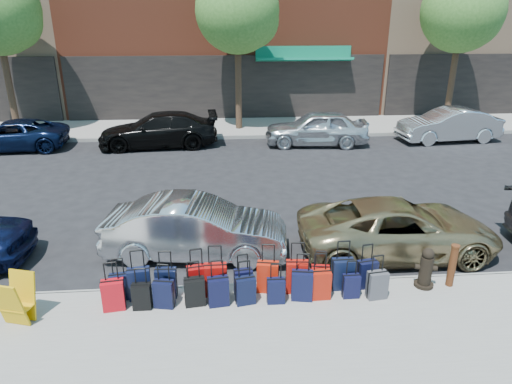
{
  "coord_description": "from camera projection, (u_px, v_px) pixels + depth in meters",
  "views": [
    {
      "loc": [
        -0.4,
        -12.54,
        5.29
      ],
      "look_at": [
        0.47,
        -1.5,
        1.01
      ],
      "focal_mm": 32.0,
      "sensor_mm": 36.0,
      "label": 1
    }
  ],
  "objects": [
    {
      "name": "ground",
      "position": [
        236.0,
        206.0,
        13.59
      ],
      "size": [
        120.0,
        120.0,
        0.0
      ],
      "primitive_type": "plane",
      "color": "black",
      "rests_on": "ground"
    },
    {
      "name": "sidewalk_near",
      "position": [
        251.0,
        354.0,
        7.52
      ],
      "size": [
        60.0,
        4.0,
        0.15
      ],
      "primitive_type": "cube",
      "color": "gray",
      "rests_on": "ground"
    },
    {
      "name": "sidewalk_far",
      "position": [
        229.0,
        127.0,
        22.87
      ],
      "size": [
        60.0,
        4.0,
        0.15
      ],
      "primitive_type": "cube",
      "color": "gray",
      "rests_on": "ground"
    },
    {
      "name": "curb_near",
      "position": [
        245.0,
        287.0,
        9.4
      ],
      "size": [
        60.0,
        0.08,
        0.15
      ],
      "primitive_type": "cube",
      "color": "gray",
      "rests_on": "ground"
    },
    {
      "name": "curb_far",
      "position": [
        230.0,
        137.0,
        20.99
      ],
      "size": [
        60.0,
        0.08,
        0.15
      ],
      "primitive_type": "cube",
      "color": "gray",
      "rests_on": "ground"
    },
    {
      "name": "tree_center",
      "position": [
        241.0,
        13.0,
        20.52
      ],
      "size": [
        3.8,
        3.8,
        7.27
      ],
      "color": "black",
      "rests_on": "sidewalk_far"
    },
    {
      "name": "tree_right",
      "position": [
        465.0,
        13.0,
        21.29
      ],
      "size": [
        3.8,
        3.8,
        7.27
      ],
      "color": "black",
      "rests_on": "sidewalk_far"
    },
    {
      "name": "suitcase_front_0",
      "position": [
        120.0,
        286.0,
        8.79
      ],
      "size": [
        0.38,
        0.24,
        0.86
      ],
      "rotation": [
        0.0,
        0.0,
        0.14
      ],
      "color": "black",
      "rests_on": "sidewalk_near"
    },
    {
      "name": "suitcase_front_1",
      "position": [
        139.0,
        283.0,
        8.8
      ],
      "size": [
        0.45,
        0.29,
        1.02
      ],
      "rotation": [
        0.0,
        0.0,
        0.14
      ],
      "color": "black",
      "rests_on": "sidewalk_near"
    },
    {
      "name": "suitcase_front_2",
      "position": [
        166.0,
        283.0,
        8.85
      ],
      "size": [
        0.41,
        0.23,
        0.97
      ],
      "rotation": [
        0.0,
        0.0,
        -0.03
      ],
      "color": "black",
      "rests_on": "sidewalk_near"
    },
    {
      "name": "suitcase_front_3",
      "position": [
        198.0,
        280.0,
        8.94
      ],
      "size": [
        0.44,
        0.29,
        0.97
      ],
      "rotation": [
        0.0,
        0.0,
        0.19
      ],
      "color": "#950909",
      "rests_on": "sidewalk_near"
    },
    {
      "name": "suitcase_front_4",
      "position": [
        216.0,
        280.0,
        8.91
      ],
      "size": [
        0.43,
        0.24,
        1.05
      ],
      "rotation": [
        0.0,
        0.0,
        0.0
      ],
      "color": "#9F0D0A",
      "rests_on": "sidewalk_near"
    },
    {
      "name": "suitcase_front_5",
      "position": [
        243.0,
        282.0,
        8.95
      ],
      "size": [
        0.38,
        0.24,
        0.86
      ],
      "rotation": [
        0.0,
        0.0,
        0.14
      ],
      "color": "black",
      "rests_on": "sidewalk_near"
    },
    {
      "name": "suitcase_front_6",
      "position": [
        268.0,
        277.0,
        9.03
      ],
      "size": [
        0.45,
        0.3,
        1.01
      ],
      "rotation": [
        0.0,
        0.0,
        -0.19
      ],
      "color": "#B51E0B",
      "rests_on": "sidewalk_near"
    },
    {
      "name": "suitcase_front_7",
      "position": [
        297.0,
        277.0,
        9.01
      ],
      "size": [
        0.46,
        0.28,
        1.06
      ],
      "rotation": [
        0.0,
        0.0,
        -0.09
      ],
      "color": "#A9120A",
      "rests_on": "sidewalk_near"
    },
    {
      "name": "suitcase_front_8",
      "position": [
        320.0,
        278.0,
        9.07
      ],
      "size": [
        0.38,
        0.25,
        0.86
      ],
      "rotation": [
        0.0,
        0.0,
        -0.16
      ],
      "color": "#A70A0A",
      "rests_on": "sidewalk_near"
    },
    {
      "name": "suitcase_front_9",
      "position": [
        343.0,
        274.0,
        9.12
      ],
      "size": [
        0.43,
        0.24,
        1.03
      ],
      "rotation": [
        0.0,
        0.0,
        0.01
      ],
      "color": "black",
      "rests_on": "sidewalk_near"
    },
    {
      "name": "suitcase_front_10",
      "position": [
        367.0,
        274.0,
        9.18
      ],
      "size": [
        0.42,
        0.28,
        0.94
      ],
      "rotation": [
        0.0,
        0.0,
        0.19
      ],
      "color": "black",
      "rests_on": "sidewalk_near"
    },
    {
      "name": "suitcase_back_0",
      "position": [
        113.0,
        295.0,
        8.47
      ],
      "size": [
        0.43,
        0.28,
        0.96
      ],
      "rotation": [
        0.0,
        0.0,
        0.13
      ],
      "color": "#B40B15",
      "rests_on": "sidewalk_near"
    },
    {
      "name": "suitcase_back_1",
      "position": [
        142.0,
        296.0,
        8.51
      ],
      "size": [
        0.35,
        0.2,
        0.83
      ],
      "rotation": [
        0.0,
        0.0,
        -0.01
      ],
      "color": "black",
      "rests_on": "sidewalk_near"
    },
    {
      "name": "suitcase_back_2",
      "position": [
        164.0,
        294.0,
        8.55
      ],
      "size": [
        0.4,
        0.28,
        0.88
      ],
      "rotation": [
        0.0,
        0.0,
        -0.19
      ],
      "color": "black",
      "rests_on": "sidewalk_near"
    },
    {
      "name": "suitcase_back_3",
      "position": [
        195.0,
        292.0,
        8.61
      ],
      "size": [
        0.4,
        0.27,
        0.9
      ],
      "rotation": [
        0.0,
        0.0,
        0.13
      ],
      "color": "black",
      "rests_on": "sidewalk_near"
    },
    {
      "name": "suitcase_back_4",
      "position": [
        218.0,
        291.0,
        8.6
      ],
      "size": [
        0.42,
        0.28,
        0.93
      ],
      "rotation": [
        0.0,
        0.0,
        0.13
      ],
      "color": "black",
      "rests_on": "sidewalk_near"
    },
    {
      "name": "suitcase_back_5",
      "position": [
        245.0,
        290.0,
        8.66
      ],
      "size": [
        0.41,
        0.28,
        0.88
      ],
      "rotation": [
        0.0,
        0.0,
        0.19
      ],
      "color": "black",
      "rests_on": "sidewalk_near"
    },
    {
      "name": "suitcase_back_6",
      "position": [
        276.0,
        291.0,
        8.69
      ],
      "size": [
        0.34,
        0.2,
        0.81
      ],
      "rotation": [
        0.0,
        0.0,
        -0.01
      ],
      "color": "black",
      "rests_on": "sidewalk_near"
    },
    {
      "name": "suitcase_back_7",
      "position": [
        302.0,
        285.0,
        8.78
      ],
      "size": [
        0.44,
        0.3,
        0.96
      ],
      "rotation": [
        0.0,
        0.0,
        -0.17
      ],
      "color": "black",
      "rests_on": "sidewalk_near"
    },
    {
      "name": "suitcase_back_8",
      "position": [
        320.0,
        284.0,
        8.82
      ],
      "size": [
        0.4,
        0.24,
        0.94
      ],
      "rotation": [
        0.0,
        0.0,
        0.03
      ],
      "color": "#A1190A",
      "rests_on": "sidewalk_near"
    },
    {
      "name": "suitcase_back_9",
      "position": [
        351.0,
        286.0,
        8.86
      ],
      "size": [
        0.33,
        0.19,
        0.78
      ],
      "rotation": [
        0.0,
        0.0,
        0.02
      ],
      "color": "black",
      "rests_on": "sidewalk_near"
    },
    {
      "name": "suitcase_back_10",
      "position": [
        377.0,
        285.0,
        8.83
      ],
      "size": [
        0.4,
        0.27,
        0.9
      ],
      "rotation": [
        0.0,
        0.0,
        0.14
      ],
      "color": "#404045",
      "rests_on": "sidewalk_near"
    },
    {
      "name": "fire_hydrant",
      "position": [
        426.0,
        269.0,
        9.16
      ],
      "size": [
        0.44,
        0.38,
        0.86
      ],
      "rotation": [
        0.0,
        0.0,
        -0.27
      ],
      "color": "black",
      "rests_on": "sidewalk_near"
    },
    {
      "name": "bollard",
      "position": [
        452.0,
        265.0,
        9.16
      ],
      "size": [
        0.17,
        0.17,
        0.91
      ],
      "color": "#38190C",
      "rests_on": "sidewalk_near"
    },
    {
      "name": "display_rack",
      "position": [
        16.0,
        300.0,
        8.06
      ],
      "size": [
        0.64,
        0.68,
        0.91
      ],
      "rotation": [
        0.0,
        0.0,
        -0.28
      ],
      "color": "#D39E0B",
      "rests_on": "sidewalk_near"
    },
    {
      "name": "car_near_1",
      "position": [
        196.0,
        228.0,
        10.57
      ],
      "size": [
        4.35,
        1.96,
        1.39
      ],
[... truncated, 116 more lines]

